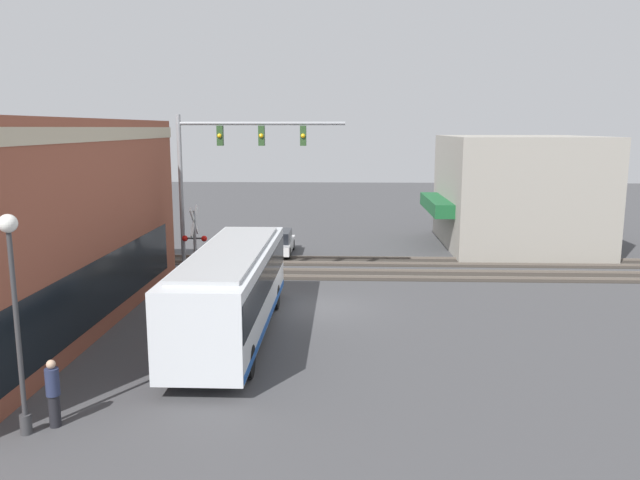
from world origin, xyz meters
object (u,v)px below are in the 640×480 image
object	(u,v)px
parked_car_white	(277,243)
pedestrian_by_lamp	(53,393)
streetlamp	(15,307)
crossing_signal	(195,238)
pedestrian_at_crossing	(227,269)
city_bus	(232,288)

from	to	relation	value
parked_car_white	pedestrian_by_lamp	xyz separation A→B (m)	(-21.67, 3.22, 0.23)
streetlamp	pedestrian_by_lamp	distance (m)	2.42
crossing_signal	pedestrian_at_crossing	bearing A→B (deg)	-106.95
streetlamp	parked_car_white	bearing A→B (deg)	-9.64
parked_car_white	streetlamp	bearing A→B (deg)	170.36
city_bus	crossing_signal	bearing A→B (deg)	23.33
city_bus	streetlamp	distance (m)	8.49
city_bus	streetlamp	world-z (taller)	streetlamp
crossing_signal	parked_car_white	world-z (taller)	crossing_signal
streetlamp	pedestrian_by_lamp	size ratio (longest dim) A/B	3.10
crossing_signal	city_bus	bearing A→B (deg)	-156.67
city_bus	streetlamp	bearing A→B (deg)	153.36
streetlamp	pedestrian_at_crossing	bearing A→B (deg)	-9.58
crossing_signal	pedestrian_by_lamp	distance (m)	14.04
city_bus	pedestrian_at_crossing	xyz separation A→B (m)	(6.42, 1.41, -0.81)
crossing_signal	pedestrian_at_crossing	xyz separation A→B (m)	(-0.48, -1.57, -1.35)
pedestrian_by_lamp	pedestrian_at_crossing	distance (m)	13.61
streetlamp	pedestrian_at_crossing	distance (m)	14.28
city_bus	crossing_signal	distance (m)	7.53
city_bus	crossing_signal	size ratio (longest dim) A/B	2.94
crossing_signal	streetlamp	bearing A→B (deg)	176.91
crossing_signal	parked_car_white	distance (m)	8.42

